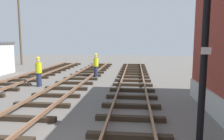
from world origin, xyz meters
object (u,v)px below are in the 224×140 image
track_worker_distant (39,72)px  signal_mast (207,9)px  track_worker_foreground (96,65)px  utility_pole_far (20,26)px

track_worker_distant → signal_mast: bearing=-42.3°
track_worker_foreground → track_worker_distant: size_ratio=1.00×
track_worker_foreground → track_worker_distant: same height
utility_pole_far → track_worker_foreground: bearing=-37.3°
utility_pole_far → track_worker_foreground: utility_pole_far is taller
utility_pole_far → track_worker_foreground: (10.66, -8.11, -3.72)m
track_worker_foreground → track_worker_distant: bearing=-126.1°
utility_pole_far → track_worker_distant: utility_pole_far is taller
utility_pole_far → track_worker_foreground: 13.90m
signal_mast → track_worker_foreground: (-4.85, 11.02, -2.68)m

